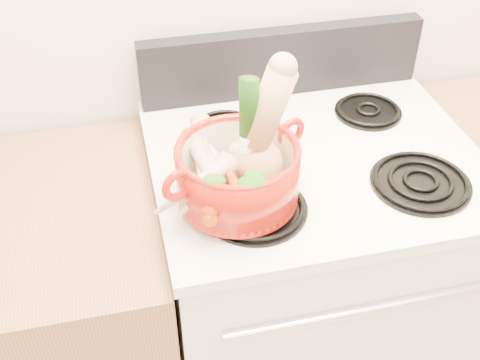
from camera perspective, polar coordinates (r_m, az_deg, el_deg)
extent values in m
cube|color=white|center=(1.77, 5.93, -10.34)|extent=(0.76, 0.65, 0.92)
cube|color=white|center=(1.45, 7.15, 1.96)|extent=(0.78, 0.67, 0.03)
cube|color=black|center=(1.63, 4.01, 11.15)|extent=(0.76, 0.05, 0.18)
cylinder|color=silver|center=(1.33, 11.40, -12.11)|extent=(0.60, 0.02, 0.02)
cylinder|color=black|center=(1.27, 1.43, -2.60)|extent=(0.22, 0.22, 0.02)
cylinder|color=black|center=(1.39, 16.76, -0.12)|extent=(0.22, 0.22, 0.02)
cylinder|color=black|center=(1.50, -1.41, 4.86)|extent=(0.17, 0.17, 0.02)
cylinder|color=black|center=(1.61, 12.06, 6.49)|extent=(0.17, 0.17, 0.02)
cylinder|color=#9E150A|center=(1.24, -0.21, 0.60)|extent=(0.34, 0.34, 0.13)
torus|color=#9E150A|center=(1.15, -5.91, -0.48)|extent=(0.07, 0.04, 0.07)
torus|color=#9E150A|center=(1.29, 4.87, 4.53)|extent=(0.07, 0.04, 0.07)
cylinder|color=white|center=(1.21, 0.81, 4.75)|extent=(0.06, 0.06, 0.26)
ellipsoid|color=tan|center=(1.33, 0.58, 2.82)|extent=(0.09, 0.07, 0.05)
cone|color=beige|center=(1.25, -2.34, 0.46)|extent=(0.09, 0.25, 0.07)
cone|color=beige|center=(1.23, -3.53, -0.50)|extent=(0.16, 0.16, 0.05)
cone|color=beige|center=(1.29, -2.15, 2.09)|extent=(0.10, 0.17, 0.05)
cone|color=#EEE4C2|center=(1.21, -4.30, -0.49)|extent=(0.20, 0.13, 0.06)
cone|color=beige|center=(1.27, -3.70, 2.38)|extent=(0.08, 0.24, 0.07)
cone|color=beige|center=(1.23, -3.19, 1.14)|extent=(0.07, 0.24, 0.06)
cone|color=#D6430A|center=(1.24, -0.12, -0.70)|extent=(0.05, 0.15, 0.04)
cone|color=#DE5A0B|center=(1.20, -2.51, -1.72)|extent=(0.07, 0.14, 0.04)
cone|color=#B95909|center=(1.22, 0.92, -0.23)|extent=(0.06, 0.19, 0.05)
cone|color=#C93C0A|center=(1.19, -1.11, -1.43)|extent=(0.13, 0.12, 0.04)
cone|color=#B83609|center=(1.20, -0.49, -0.46)|extent=(0.05, 0.17, 0.05)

